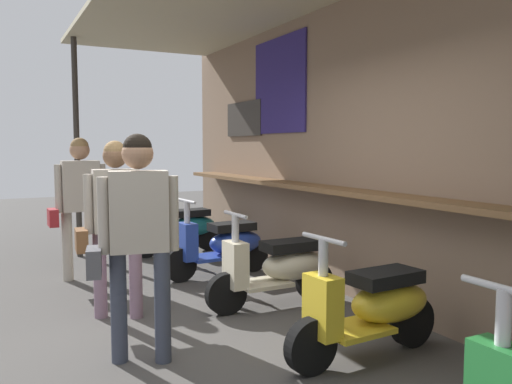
{
  "coord_description": "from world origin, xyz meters",
  "views": [
    {
      "loc": [
        3.65,
        -1.45,
        1.59
      ],
      "look_at": [
        -1.01,
        0.96,
        1.13
      ],
      "focal_mm": 36.34,
      "sensor_mm": 36.0,
      "label": 1
    }
  ],
  "objects_px": {
    "scooter_teal": "(183,227)",
    "scooter_yellow": "(373,307)",
    "shopper_passing": "(80,194)",
    "shopper_browsing": "(137,225)",
    "scooter_blue": "(224,244)",
    "scooter_cream": "(279,268)",
    "shopper_with_handbag": "(115,212)"
  },
  "relations": [
    {
      "from": "scooter_yellow",
      "to": "scooter_blue",
      "type": "bearing_deg",
      "value": -93.34
    },
    {
      "from": "scooter_blue",
      "to": "shopper_passing",
      "type": "relative_size",
      "value": 0.83
    },
    {
      "from": "shopper_with_handbag",
      "to": "shopper_passing",
      "type": "distance_m",
      "value": 1.53
    },
    {
      "from": "shopper_with_handbag",
      "to": "shopper_browsing",
      "type": "relative_size",
      "value": 0.98
    },
    {
      "from": "scooter_cream",
      "to": "shopper_passing",
      "type": "bearing_deg",
      "value": -50.21
    },
    {
      "from": "scooter_teal",
      "to": "shopper_with_handbag",
      "type": "relative_size",
      "value": 0.85
    },
    {
      "from": "scooter_teal",
      "to": "shopper_browsing",
      "type": "relative_size",
      "value": 0.83
    },
    {
      "from": "scooter_yellow",
      "to": "shopper_browsing",
      "type": "height_order",
      "value": "shopper_browsing"
    },
    {
      "from": "scooter_teal",
      "to": "scooter_yellow",
      "type": "distance_m",
      "value": 4.29
    },
    {
      "from": "scooter_blue",
      "to": "shopper_browsing",
      "type": "relative_size",
      "value": 0.83
    },
    {
      "from": "scooter_yellow",
      "to": "shopper_passing",
      "type": "distance_m",
      "value": 3.75
    },
    {
      "from": "scooter_teal",
      "to": "scooter_cream",
      "type": "distance_m",
      "value": 2.87
    },
    {
      "from": "scooter_cream",
      "to": "shopper_browsing",
      "type": "height_order",
      "value": "shopper_browsing"
    },
    {
      "from": "scooter_teal",
      "to": "shopper_passing",
      "type": "height_order",
      "value": "shopper_passing"
    },
    {
      "from": "shopper_passing",
      "to": "shopper_browsing",
      "type": "bearing_deg",
      "value": -0.66
    },
    {
      "from": "shopper_browsing",
      "to": "shopper_passing",
      "type": "height_order",
      "value": "shopper_passing"
    },
    {
      "from": "scooter_teal",
      "to": "scooter_cream",
      "type": "height_order",
      "value": "same"
    },
    {
      "from": "shopper_passing",
      "to": "scooter_blue",
      "type": "bearing_deg",
      "value": 70.67
    },
    {
      "from": "scooter_yellow",
      "to": "shopper_passing",
      "type": "height_order",
      "value": "shopper_passing"
    },
    {
      "from": "scooter_blue",
      "to": "shopper_passing",
      "type": "distance_m",
      "value": 1.8
    },
    {
      "from": "shopper_with_handbag",
      "to": "scooter_yellow",
      "type": "bearing_deg",
      "value": 44.95
    },
    {
      "from": "scooter_blue",
      "to": "shopper_with_handbag",
      "type": "xyz_separation_m",
      "value": [
        0.99,
        -1.52,
        0.61
      ]
    },
    {
      "from": "scooter_yellow",
      "to": "shopper_browsing",
      "type": "distance_m",
      "value": 1.86
    },
    {
      "from": "scooter_teal",
      "to": "scooter_blue",
      "type": "bearing_deg",
      "value": 86.03
    },
    {
      "from": "scooter_yellow",
      "to": "shopper_with_handbag",
      "type": "distance_m",
      "value": 2.44
    },
    {
      "from": "scooter_blue",
      "to": "scooter_cream",
      "type": "xyz_separation_m",
      "value": [
        1.37,
        0.0,
        0.0
      ]
    },
    {
      "from": "scooter_blue",
      "to": "scooter_cream",
      "type": "distance_m",
      "value": 1.37
    },
    {
      "from": "scooter_yellow",
      "to": "shopper_passing",
      "type": "bearing_deg",
      "value": -67.72
    },
    {
      "from": "scooter_teal",
      "to": "shopper_with_handbag",
      "type": "xyz_separation_m",
      "value": [
        2.49,
        -1.52,
        0.61
      ]
    },
    {
      "from": "shopper_with_handbag",
      "to": "shopper_browsing",
      "type": "height_order",
      "value": "shopper_browsing"
    },
    {
      "from": "scooter_cream",
      "to": "shopper_browsing",
      "type": "bearing_deg",
      "value": 23.49
    },
    {
      "from": "scooter_teal",
      "to": "shopper_passing",
      "type": "xyz_separation_m",
      "value": [
        0.96,
        -1.6,
        0.64
      ]
    }
  ]
}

